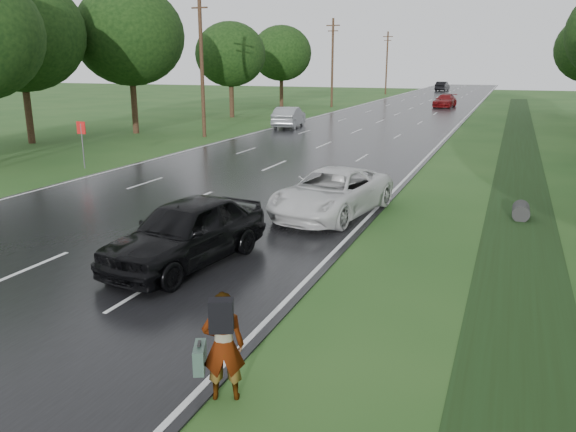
{
  "coord_description": "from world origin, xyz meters",
  "views": [
    {
      "loc": [
        10.94,
        -9.73,
        5.02
      ],
      "look_at": [
        5.91,
        2.96,
        1.3
      ],
      "focal_mm": 35.0,
      "sensor_mm": 36.0,
      "label": 1
    }
  ],
  "objects_px": {
    "road_sign": "(82,135)",
    "pedestrian": "(222,345)",
    "silver_sedan": "(289,117)",
    "white_pickup": "(332,193)",
    "dark_sedan": "(186,231)"
  },
  "relations": [
    {
      "from": "road_sign",
      "to": "dark_sedan",
      "type": "bearing_deg",
      "value": -39.81
    },
    {
      "from": "road_sign",
      "to": "dark_sedan",
      "type": "distance_m",
      "value": 15.64
    },
    {
      "from": "white_pickup",
      "to": "dark_sedan",
      "type": "relative_size",
      "value": 1.1
    },
    {
      "from": "pedestrian",
      "to": "white_pickup",
      "type": "distance_m",
      "value": 11.08
    },
    {
      "from": "pedestrian",
      "to": "silver_sedan",
      "type": "xyz_separation_m",
      "value": [
        -12.98,
        35.63,
        -0.06
      ]
    },
    {
      "from": "road_sign",
      "to": "pedestrian",
      "type": "height_order",
      "value": "road_sign"
    },
    {
      "from": "pedestrian",
      "to": "white_pickup",
      "type": "bearing_deg",
      "value": -105.73
    },
    {
      "from": "pedestrian",
      "to": "silver_sedan",
      "type": "height_order",
      "value": "pedestrian"
    },
    {
      "from": "pedestrian",
      "to": "road_sign",
      "type": "bearing_deg",
      "value": -68.13
    },
    {
      "from": "pedestrian",
      "to": "silver_sedan",
      "type": "bearing_deg",
      "value": -94.44
    },
    {
      "from": "pedestrian",
      "to": "dark_sedan",
      "type": "height_order",
      "value": "pedestrian"
    },
    {
      "from": "silver_sedan",
      "to": "pedestrian",
      "type": "bearing_deg",
      "value": 102.06
    },
    {
      "from": "white_pickup",
      "to": "silver_sedan",
      "type": "height_order",
      "value": "silver_sedan"
    },
    {
      "from": "dark_sedan",
      "to": "road_sign",
      "type": "bearing_deg",
      "value": 148.81
    },
    {
      "from": "pedestrian",
      "to": "dark_sedan",
      "type": "xyz_separation_m",
      "value": [
        -3.68,
        4.97,
        -0.02
      ]
    }
  ]
}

